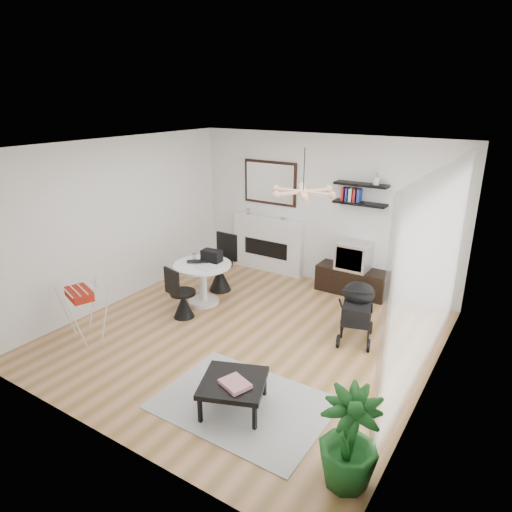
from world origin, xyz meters
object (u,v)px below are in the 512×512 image
Objects in this scene: fireplace at (268,237)px; dining_table at (203,277)px; coffee_table at (233,384)px; potted_plant at (349,439)px; stroller at (357,313)px; drying_rack at (85,312)px; tv_console at (352,281)px; crt_tv at (354,256)px.

fireplace is 2.26× the size of dining_table.
potted_plant reaches higher than coffee_table.
potted_plant is at bearing -11.51° from coffee_table.
fireplace reaches higher than dining_table.
coffee_table is 0.93× the size of potted_plant.
coffee_table is (-0.57, -2.23, -0.07)m from stroller.
stroller is (2.46, -1.63, -0.29)m from fireplace.
drying_rack is 2.66m from coffee_table.
fireplace is at bearing 97.86° from drying_rack.
coffee_table is (2.66, -0.14, -0.10)m from drying_rack.
fireplace reaches higher than stroller.
fireplace is 1.89m from dining_table.
stroller is (0.64, -1.48, 0.16)m from tv_console.
stroller is 0.96× the size of potted_plant.
drying_rack is (-0.64, -1.84, -0.04)m from dining_table.
coffee_table is at bearing -44.43° from dining_table.
dining_table is at bearing 90.26° from drying_rack.
potted_plant is (4.11, -0.43, 0.06)m from drying_rack.
coffee_table is at bearing -88.94° from tv_console.
coffee_table is at bearing 168.49° from potted_plant.
dining_table is at bearing 146.75° from potted_plant.
drying_rack is at bearing -125.99° from tv_console.
tv_console is at bearing 97.29° from stroller.
drying_rack is at bearing -163.11° from stroller.
stroller is at bearing 75.67° from coffee_table.
crt_tv is (1.83, -0.15, 0.02)m from fireplace.
dining_table is at bearing 135.57° from coffee_table.
tv_console is 1.38× the size of coffee_table.
potted_plant is (0.88, -2.52, 0.09)m from stroller.
dining_table is 4.14m from potted_plant.
coffee_table is (2.02, -1.98, -0.13)m from dining_table.
coffee_table is at bearing -88.95° from crt_tv.
fireplace is 2.68× the size of drying_rack.
coffee_table is at bearing -120.34° from stroller.
crt_tv reaches higher than tv_console.
crt_tv is at bearing -82.01° from tv_console.
tv_console is 1.62m from stroller.
stroller is at bearing 109.26° from potted_plant.
fireplace is 4.31m from coffee_table.
crt_tv is 0.57× the size of dining_table.
tv_console is at bearing -4.71° from fireplace.
potted_plant reaches higher than dining_table.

